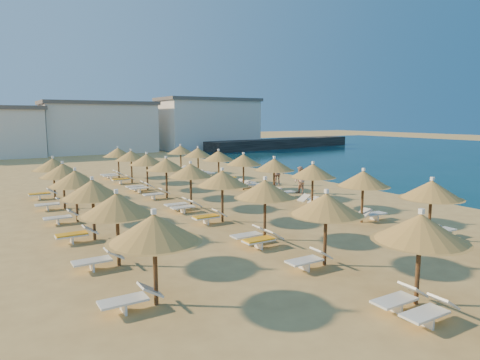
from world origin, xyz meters
TOP-DOWN VIEW (x-y plane):
  - ground at (0.00, 0.00)m, footprint 220.00×220.00m
  - jetty at (29.94, 39.89)m, footprint 30.24×9.20m
  - hotel_blocks at (3.16, 44.95)m, footprint 47.63×10.01m
  - parasol_row_east at (2.17, 1.85)m, footprint 2.57×35.31m
  - parasol_row_west at (-3.52, 1.85)m, footprint 2.57×35.31m
  - parasol_row_inland at (-9.59, 1.85)m, footprint 2.57×20.76m
  - loungers at (-2.37, 1.75)m, footprint 14.80×33.32m
  - beachgoer_c at (5.47, 7.85)m, footprint 1.07×0.93m
  - beachgoer_b at (4.62, 4.09)m, footprint 0.71×0.91m

SIDE VIEW (x-z plane):
  - ground at x=0.00m, z-range 0.00..0.00m
  - loungers at x=-2.37m, z-range 0.02..0.67m
  - jetty at x=29.94m, z-range 0.00..1.50m
  - beachgoer_c at x=5.47m, z-range 0.00..1.72m
  - beachgoer_b at x=4.62m, z-range 0.00..1.83m
  - parasol_row_inland at x=-9.59m, z-range 0.76..3.42m
  - parasol_row_east at x=2.17m, z-range 0.76..3.42m
  - parasol_row_west at x=-3.52m, z-range 0.76..3.42m
  - hotel_blocks at x=3.16m, z-range -0.35..7.75m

